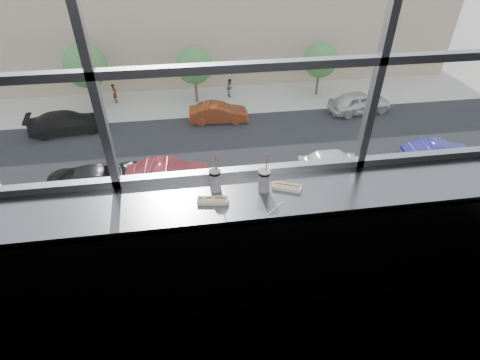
{
  "coord_description": "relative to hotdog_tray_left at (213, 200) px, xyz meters",
  "views": [
    {
      "loc": [
        -0.38,
        -0.97,
        2.89
      ],
      "look_at": [
        -0.06,
        1.23,
        1.25
      ],
      "focal_mm": 28.0,
      "sensor_mm": 36.0,
      "label": 1
    }
  ],
  "objects": [
    {
      "name": "hotdog_tray_left",
      "position": [
        0.0,
        0.0,
        0.0
      ],
      "size": [
        0.24,
        0.11,
        0.06
      ],
      "rotation": [
        0.0,
        0.0,
        -0.14
      ],
      "color": "white",
      "rests_on": "counter"
    },
    {
      "name": "soda_cup_left",
      "position": [
        0.04,
        0.15,
        0.08
      ],
      "size": [
        0.09,
        0.09,
        0.35
      ],
      "color": "white",
      "rests_on": "counter"
    },
    {
      "name": "pedestrian_a",
      "position": [
        -6.37,
        29.23,
        -11.1
      ],
      "size": [
        0.65,
        0.87,
        1.96
      ],
      "primitive_type": "imported",
      "rotation": [
        0.0,
        0.0,
        1.57
      ],
      "color": "#66605B",
      "rests_on": "far_sidewalk"
    },
    {
      "name": "far_building",
      "position": [
        0.27,
        38.32,
        -8.12
      ],
      "size": [
        50.0,
        14.0,
        8.0
      ],
      "primitive_type": "cube",
      "color": "tan",
      "rests_on": "plaza_ground"
    },
    {
      "name": "soda_cup_right",
      "position": [
        0.4,
        0.09,
        0.08
      ],
      "size": [
        0.1,
        0.1,
        0.35
      ],
      "color": "white",
      "rests_on": "counter"
    },
    {
      "name": "wall_back_lower",
      "position": [
        0.27,
        0.32,
        -0.57
      ],
      "size": [
        6.0,
        0.0,
        6.0
      ],
      "primitive_type": "plane",
      "rotation": [
        1.57,
        0.0,
        0.0
      ],
      "color": "black",
      "rests_on": "ground"
    },
    {
      "name": "counter_fascia",
      "position": [
        0.27,
        -0.21,
        -0.57
      ],
      "size": [
        6.0,
        0.04,
        1.04
      ],
      "primitive_type": "cube",
      "color": "slate",
      "rests_on": "ground"
    },
    {
      "name": "tree_left",
      "position": [
        -8.0,
        28.32,
        -8.47
      ],
      "size": [
        3.44,
        3.44,
        5.38
      ],
      "color": "#47382B",
      "rests_on": "far_sidewalk"
    },
    {
      "name": "window_mullions",
      "position": [
        0.27,
        0.32,
        1.18
      ],
      "size": [
        6.0,
        0.08,
        2.4
      ],
      "primitive_type": null,
      "color": "gray",
      "rests_on": "ground"
    },
    {
      "name": "car_near_e",
      "position": [
        15.67,
        16.32,
        -11.03
      ],
      "size": [
        3.06,
        6.38,
        2.06
      ],
      "primitive_type": "imported",
      "rotation": [
        0.0,
        0.0,
        1.49
      ],
      "color": "#2C2A9B",
      "rests_on": "street_asphalt"
    },
    {
      "name": "tree_center",
      "position": [
        0.55,
        28.32,
        -8.92
      ],
      "size": [
        3.02,
        3.02,
        4.72
      ],
      "color": "#47382B",
      "rests_on": "far_sidewalk"
    },
    {
      "name": "street_asphalt",
      "position": [
        0.27,
        20.32,
        -12.09
      ],
      "size": [
        80.0,
        10.0,
        0.06
      ],
      "primitive_type": "cube",
      "color": "black",
      "rests_on": "plaza_ground"
    },
    {
      "name": "plaza_ground",
      "position": [
        0.27,
        43.82,
        -12.12
      ],
      "size": [
        120.0,
        120.0,
        0.0
      ],
      "primitive_type": "plane",
      "color": "#B7B3A4",
      "rests_on": "ground"
    },
    {
      "name": "wrapper",
      "position": [
        -0.07,
        0.02,
        -0.01
      ],
      "size": [
        0.09,
        0.06,
        0.02
      ],
      "primitive_type": "ellipsoid",
      "color": "silver",
      "rests_on": "counter"
    },
    {
      "name": "car_far_c",
      "position": [
        13.59,
        24.32,
        -10.91
      ],
      "size": [
        3.73,
        7.23,
        2.31
      ],
      "primitive_type": "imported",
      "rotation": [
        0.0,
        0.0,
        1.7
      ],
      "color": "silver",
      "rests_on": "street_asphalt"
    },
    {
      "name": "car_far_b",
      "position": [
        2.06,
        24.32,
        -11.06
      ],
      "size": [
        2.86,
        6.14,
        2.0
      ],
      "primitive_type": "imported",
      "rotation": [
        0.0,
        0.0,
        1.51
      ],
      "color": "#A3340A",
      "rests_on": "street_asphalt"
    },
    {
      "name": "pedestrian_c",
      "position": [
        3.56,
        29.12,
        -11.15
      ],
      "size": [
        0.62,
        0.83,
        1.87
      ],
      "primitive_type": "imported",
      "rotation": [
        0.0,
        0.0,
        1.57
      ],
      "color": "#66605B",
      "rests_on": "far_sidewalk"
    },
    {
      "name": "window_glass",
      "position": [
        0.27,
        0.34,
        1.18
      ],
      "size": [
        6.0,
        0.0,
        6.0
      ],
      "primitive_type": "plane",
      "rotation": [
        1.57,
        0.0,
        0.0
      ],
      "color": "silver",
      "rests_on": "ground"
    },
    {
      "name": "plaza_near",
      "position": [
        0.27,
        7.32,
        -12.1
      ],
      "size": [
        50.0,
        14.0,
        0.04
      ],
      "primitive_type": "cube",
      "color": "#B7B3A4",
      "rests_on": "plaza_ground"
    },
    {
      "name": "car_far_a",
      "position": [
        -9.28,
        24.32,
        -11.02
      ],
      "size": [
        3.42,
        6.57,
        2.09
      ],
      "primitive_type": "imported",
      "rotation": [
        0.0,
        0.0,
        1.7
      ],
      "color": "black",
      "rests_on": "street_asphalt"
    },
    {
      "name": "car_near_c",
      "position": [
        -1.71,
        16.32,
        -10.95
      ],
      "size": [
        3.08,
        6.8,
        2.23
      ],
      "primitive_type": "imported",
      "rotation": [
        0.0,
        0.0,
        1.53
      ],
      "color": "#B02C39",
      "rests_on": "street_asphalt"
    },
    {
      "name": "car_near_d",
      "position": [
        8.61,
        16.32,
        -11.02
      ],
      "size": [
        2.62,
        6.28,
        2.09
      ],
      "primitive_type": "imported",
      "rotation": [
        0.0,
        0.0,
        1.57
      ],
      "color": "white",
      "rests_on": "street_asphalt"
    },
    {
      "name": "counter",
      "position": [
        0.27,
        0.05,
        -0.05
      ],
      "size": [
        6.0,
        0.55,
        0.06
      ],
      "primitive_type": "cube",
      "color": "slate",
      "rests_on": "ground"
    },
    {
      "name": "tree_right",
      "position": [
        11.28,
        28.32,
        -8.98
      ],
      "size": [
        2.97,
        2.97,
        4.64
      ],
      "color": "#47382B",
      "rests_on": "far_sidewalk"
    },
    {
      "name": "hotdog_tray_right",
      "position": [
        0.59,
        0.08,
        -0.0
      ],
      "size": [
        0.23,
        0.15,
        0.05
      ],
      "rotation": [
        0.0,
        0.0,
        -0.39
      ],
      "color": "white",
      "rests_on": "counter"
    },
    {
      "name": "far_sidewalk",
      "position": [
        0.27,
        28.32,
        -12.1
      ],
      "size": [
        80.0,
        6.0,
        0.04
      ],
      "primitive_type": "cube",
      "color": "#B7B3A4",
      "rests_on": "plaza_ground"
    },
    {
      "name": "car_near_b",
      "position": [
        -5.55,
        16.32,
        -10.94
      ],
      "size": [
        3.5,
        7.0,
        2.25
      ],
      "primitive_type": "imported",
      "rotation": [
        0.0,
        0.0,
        1.67
      ],
      "color": "black",
      "rests_on": "street_asphalt"
    },
    {
      "name": "loose_straw",
      "position": [
        0.45,
        -0.14,
        -0.02
      ],
      "size": [
        0.15,
        0.13,
        0.01
      ],
      "primitive_type": "cylinder",
      "rotation": [
        0.0,
        1.57,
        0.72
      ],
      "color": "white",
      "rests_on": "counter"
    }
  ]
}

